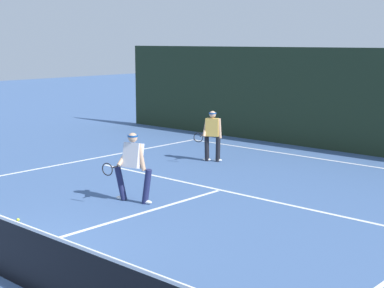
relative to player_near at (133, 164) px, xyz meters
name	(u,v)px	position (x,y,z in m)	size (l,w,h in m)	color
court_line_baseline_far	(323,159)	(0.80, 7.26, -0.88)	(10.90, 0.10, 0.01)	white
court_line_service	(220,190)	(0.80, 2.17, -0.88)	(8.89, 0.10, 0.01)	white
court_line_centre	(120,220)	(0.80, -1.11, -0.88)	(0.10, 6.40, 0.01)	white
player_near	(133,164)	(0.00, 0.00, 0.00)	(1.03, 0.91, 1.61)	#1E234C
player_far	(212,134)	(-1.60, 4.72, -0.03)	(0.63, 0.91, 1.55)	black
tennis_ball	(18,220)	(-0.66, -2.58, -0.85)	(0.07, 0.07, 0.07)	#D1E033
back_fence_windscreen	(350,101)	(0.80, 8.84, 0.83)	(20.48, 0.12, 3.43)	#1E2D1D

